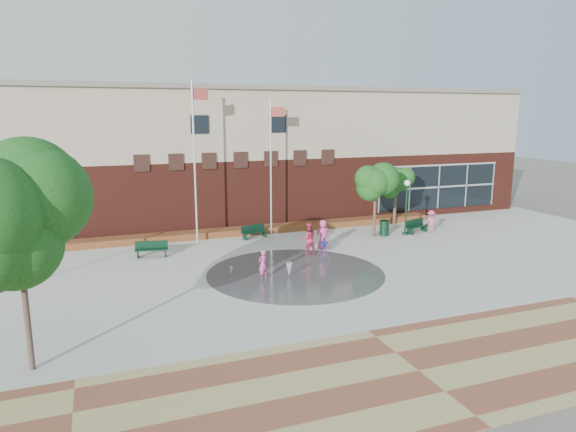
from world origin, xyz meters
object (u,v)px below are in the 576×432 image
object	(u,v)px
flagpole_right	(272,160)
trash_can	(384,228)
bench_left	(152,252)
flagpole_left	(195,154)
child_splash	(263,265)
tree_big_left	(16,217)

from	to	relation	value
flagpole_right	trash_can	distance (m)	8.11
bench_left	flagpole_left	bearing A→B (deg)	46.11
child_splash	flagpole_left	bearing A→B (deg)	-101.92
flagpole_left	bench_left	size ratio (longest dim) A/B	5.31
bench_left	child_splash	size ratio (longest dim) A/B	1.27
bench_left	tree_big_left	xyz separation A→B (m)	(-4.62, -11.17, 4.36)
trash_can	tree_big_left	bearing A→B (deg)	-149.33
trash_can	child_splash	distance (m)	11.00
flagpole_left	flagpole_right	bearing A→B (deg)	-9.23
bench_left	trash_can	bearing A→B (deg)	9.51
flagpole_left	tree_big_left	distance (m)	15.22
flagpole_right	trash_can	size ratio (longest dim) A/B	8.47
tree_big_left	child_splash	distance (m)	11.35
tree_big_left	child_splash	bearing A→B (deg)	32.15
tree_big_left	flagpole_left	bearing A→B (deg)	60.58
flagpole_left	trash_can	bearing A→B (deg)	-28.26
trash_can	flagpole_right	bearing A→B (deg)	155.74
bench_left	child_splash	distance (m)	7.06
bench_left	trash_can	size ratio (longest dim) A/B	1.79
flagpole_right	trash_can	bearing A→B (deg)	-28.93
trash_can	child_splash	xyz separation A→B (m)	(-9.60, -5.37, 0.19)
flagpole_left	trash_can	size ratio (longest dim) A/B	9.50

